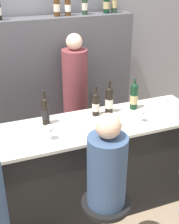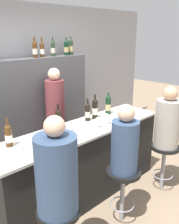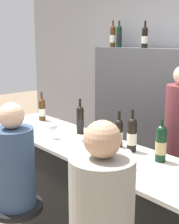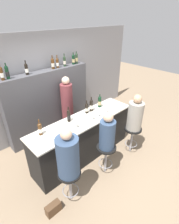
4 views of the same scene
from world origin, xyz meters
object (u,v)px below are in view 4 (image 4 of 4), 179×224
at_px(wine_bottle_backbar_2, 26,69).
at_px(guest_seated_left, 68,156).
at_px(wine_bottle_counter_1, 69,115).
at_px(wine_glass_1, 93,115).
at_px(wine_bottle_counter_3, 91,105).
at_px(wine_bottle_backbar_7, 76,58).
at_px(wine_bottle_counter_0, 40,129).
at_px(bar_stool_middle, 106,152).
at_px(bartender, 68,109).
at_px(wine_bottle_counter_2, 87,108).
at_px(bar_stool_right, 132,133).
at_px(wine_bottle_backbar_0, 1,73).
at_px(wine_bottle_backbar_1, 7,72).
at_px(wine_glass_0, 76,123).
at_px(wine_glass_3, 107,108).
at_px(handbag, 53,208).
at_px(wine_bottle_counter_4, 100,102).
at_px(wine_bottle_backbar_3, 53,63).
at_px(guest_seated_middle, 107,133).
at_px(wine_glass_2, 98,112).
at_px(wine_bottle_backbar_6, 73,59).
at_px(wine_bottle_backbar_4, 57,63).
at_px(guest_seated_right, 135,115).
at_px(bar_stool_left, 70,178).
at_px(wine_bottle_backbar_5, 65,61).

distance_m(wine_bottle_backbar_2, guest_seated_left, 2.21).
height_order(wine_bottle_counter_1, wine_glass_1, wine_bottle_counter_1).
height_order(wine_bottle_counter_3, wine_bottle_backbar_7, wine_bottle_backbar_7).
relative_size(wine_bottle_counter_0, bar_stool_middle, 0.48).
height_order(wine_bottle_counter_1, bartender, bartender).
xyz_separation_m(wine_bottle_counter_2, bar_stool_right, (0.67, -0.83, -0.59)).
relative_size(wine_bottle_counter_0, wine_bottle_backbar_0, 0.94).
height_order(wine_bottle_backbar_1, wine_glass_0, wine_bottle_backbar_1).
xyz_separation_m(wine_glass_0, wine_glass_3, (0.89, 0.00, -0.00)).
xyz_separation_m(bartender, handbag, (-1.60, -1.64, -0.66)).
bearing_deg(wine_bottle_backbar_7, handbag, -138.68).
bearing_deg(wine_glass_0, wine_bottle_counter_4, 16.41).
xyz_separation_m(wine_glass_3, handbag, (-1.89, -0.54, -0.99)).
height_order(wine_bottle_counter_2, wine_glass_3, wine_bottle_counter_2).
distance_m(wine_bottle_backbar_3, wine_bottle_backbar_7, 0.74).
distance_m(wine_bottle_backbar_7, wine_glass_1, 1.84).
distance_m(guest_seated_left, guest_seated_middle, 0.92).
bearing_deg(wine_glass_3, bartender, 104.76).
relative_size(wine_bottle_counter_1, bar_stool_middle, 0.50).
height_order(wine_bottle_backbar_2, guest_seated_middle, wine_bottle_backbar_2).
distance_m(wine_bottle_backbar_1, wine_glass_2, 2.03).
height_order(wine_glass_1, bar_stool_middle, wine_glass_1).
height_order(wine_bottle_backbar_6, guest_seated_left, wine_bottle_backbar_6).
bearing_deg(wine_bottle_backbar_4, wine_bottle_counter_1, -117.66).
height_order(bar_stool_right, guest_seated_right, guest_seated_right).
xyz_separation_m(wine_bottle_counter_3, bar_stool_left, (-1.31, -0.83, -0.60)).
bearing_deg(wine_bottle_backbar_5, wine_glass_3, -88.88).
bearing_deg(wine_bottle_counter_1, bar_stool_left, -128.80).
relative_size(bar_stool_right, handbag, 2.55).
distance_m(wine_bottle_counter_0, wine_bottle_counter_2, 1.16).
height_order(wine_bottle_counter_3, wine_bottle_backbar_4, wine_bottle_backbar_4).
xyz_separation_m(bar_stool_left, handbag, (-0.38, 0.00, -0.42)).
bearing_deg(wine_bottle_backbar_1, handbag, -102.14).
distance_m(wine_bottle_counter_2, wine_bottle_backbar_0, 1.86).
xyz_separation_m(wine_bottle_backbar_5, wine_glass_2, (-0.25, -1.44, -0.79)).
bearing_deg(handbag, wine_bottle_backbar_1, 77.86).
relative_size(wine_bottle_counter_4, wine_bottle_backbar_2, 1.04).
relative_size(wine_bottle_counter_0, handbag, 1.22).
distance_m(wine_bottle_backbar_5, guest_seated_middle, 2.24).
xyz_separation_m(wine_bottle_counter_0, wine_glass_2, (1.23, -0.28, -0.02)).
height_order(wine_bottle_counter_3, wine_bottle_backbar_1, wine_bottle_backbar_1).
distance_m(wine_bottle_counter_0, bartender, 1.50).
bearing_deg(wine_bottle_backbar_3, guest_seated_right, -70.54).
xyz_separation_m(wine_bottle_backbar_0, wine_glass_2, (1.30, -1.44, -0.81)).
bearing_deg(wine_bottle_backbar_7, guest_seated_right, -91.23).
relative_size(wine_bottle_backbar_7, guest_seated_middle, 0.41).
bearing_deg(wine_bottle_counter_2, handbag, -151.76).
relative_size(wine_bottle_counter_1, guest_seated_right, 0.40).
bearing_deg(wine_glass_1, guest_seated_middle, -105.41).
bearing_deg(wine_bottle_counter_2, guest_seated_left, -144.62).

